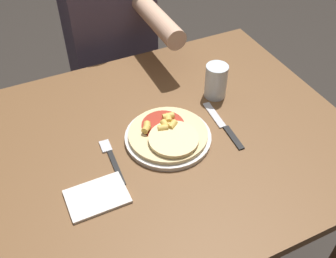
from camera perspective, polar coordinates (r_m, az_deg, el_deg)
The scene contains 8 objects.
dining_table at distance 1.21m, azimuth -1.65°, elevation -5.40°, with size 1.14×0.88×0.75m.
plate at distance 1.13m, azimuth 0.00°, elevation -1.22°, with size 0.25×0.25×0.01m.
pizza at distance 1.11m, azimuth 0.06°, elevation -0.69°, with size 0.23×0.23×0.04m.
fork at distance 1.09m, azimuth -8.17°, elevation -4.25°, with size 0.03×0.18×0.00m.
knife at distance 1.18m, azimuth 8.04°, elevation 0.49°, with size 0.03×0.22×0.00m.
drinking_glass at distance 1.26m, azimuth 6.97°, elevation 6.92°, with size 0.07×0.07×0.11m.
napkin at distance 1.01m, azimuth -10.25°, elevation -9.63°, with size 0.15×0.11×0.01m.
person_diner at distance 1.66m, azimuth -8.27°, elevation 12.97°, with size 0.33×0.52×1.25m.
Camera 1 is at (-0.31, -0.73, 1.55)m, focal length 42.00 mm.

